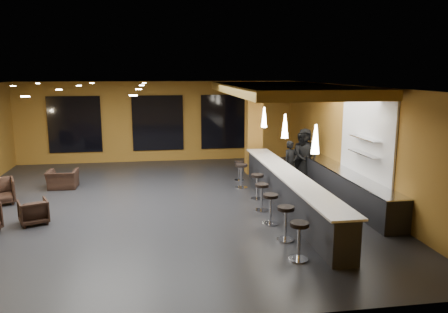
{
  "coord_description": "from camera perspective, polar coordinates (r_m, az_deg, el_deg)",
  "views": [
    {
      "loc": [
        -0.07,
        -12.76,
        3.94
      ],
      "look_at": [
        2.0,
        0.5,
        1.3
      ],
      "focal_mm": 35.0,
      "sensor_mm": 36.0,
      "label": 1
    }
  ],
  "objects": [
    {
      "name": "floor",
      "position": [
        13.37,
        -8.21,
        -6.35
      ],
      "size": [
        12.0,
        13.0,
        0.1
      ],
      "primitive_type": "cube",
      "color": "black",
      "rests_on": "ground"
    },
    {
      "name": "ceiling",
      "position": [
        12.77,
        -8.67,
        9.25
      ],
      "size": [
        12.0,
        13.0,
        0.1
      ],
      "primitive_type": "cube",
      "color": "black"
    },
    {
      "name": "wall_back",
      "position": [
        19.44,
        -8.64,
        4.54
      ],
      "size": [
        12.0,
        0.1,
        3.5
      ],
      "primitive_type": "cube",
      "color": "brown",
      "rests_on": "floor"
    },
    {
      "name": "wall_front",
      "position": [
        6.59,
        -7.83,
        -8.42
      ],
      "size": [
        12.0,
        0.1,
        3.5
      ],
      "primitive_type": "cube",
      "color": "brown",
      "rests_on": "floor"
    },
    {
      "name": "wall_right",
      "position": [
        14.32,
        16.55,
        1.87
      ],
      "size": [
        0.1,
        13.0,
        3.5
      ],
      "primitive_type": "cube",
      "color": "brown",
      "rests_on": "floor"
    },
    {
      "name": "wood_soffit",
      "position": [
        14.36,
        7.69,
        8.72
      ],
      "size": [
        3.6,
        8.0,
        0.28
      ],
      "primitive_type": "cube",
      "color": "olive",
      "rests_on": "ceiling"
    },
    {
      "name": "window_left",
      "position": [
        19.63,
        -18.92,
        3.98
      ],
      "size": [
        2.2,
        0.06,
        2.4
      ],
      "primitive_type": "cube",
      "color": "black",
      "rests_on": "wall_back"
    },
    {
      "name": "window_center",
      "position": [
        19.33,
        -8.63,
        4.35
      ],
      "size": [
        2.2,
        0.06,
        2.4
      ],
      "primitive_type": "cube",
      "color": "black",
      "rests_on": "wall_back"
    },
    {
      "name": "window_right",
      "position": [
        19.57,
        0.21,
        4.56
      ],
      "size": [
        2.2,
        0.06,
        2.4
      ],
      "primitive_type": "cube",
      "color": "black",
      "rests_on": "wall_back"
    },
    {
      "name": "tile_backsplash",
      "position": [
        13.36,
        18.08,
        2.22
      ],
      "size": [
        0.06,
        3.2,
        2.4
      ],
      "primitive_type": "cube",
      "color": "white",
      "rests_on": "wall_right"
    },
    {
      "name": "bar_counter",
      "position": [
        12.81,
        8.39,
        -4.58
      ],
      "size": [
        0.6,
        8.0,
        1.0
      ],
      "primitive_type": "cube",
      "color": "black",
      "rests_on": "floor"
    },
    {
      "name": "bar_top",
      "position": [
        12.68,
        8.45,
        -2.29
      ],
      "size": [
        0.78,
        8.1,
        0.05
      ],
      "primitive_type": "cube",
      "color": "silver",
      "rests_on": "bar_counter"
    },
    {
      "name": "prep_counter",
      "position": [
        13.98,
        15.64,
        -3.84
      ],
      "size": [
        0.7,
        6.0,
        0.86
      ],
      "primitive_type": "cube",
      "color": "black",
      "rests_on": "floor"
    },
    {
      "name": "prep_top",
      "position": [
        13.87,
        15.74,
        -2.02
      ],
      "size": [
        0.72,
        6.0,
        0.03
      ],
      "primitive_type": "cube",
      "color": "silver",
      "rests_on": "prep_counter"
    },
    {
      "name": "wall_shelf_lower",
      "position": [
        13.19,
        17.83,
        0.36
      ],
      "size": [
        0.3,
        1.5,
        0.03
      ],
      "primitive_type": "cube",
      "color": "silver",
      "rests_on": "wall_right"
    },
    {
      "name": "wall_shelf_upper",
      "position": [
        13.11,
        17.94,
        2.3
      ],
      "size": [
        0.3,
        1.5,
        0.03
      ],
      "primitive_type": "cube",
      "color": "silver",
      "rests_on": "wall_right"
    },
    {
      "name": "column",
      "position": [
        16.92,
        3.91,
        3.67
      ],
      "size": [
        0.6,
        0.6,
        3.5
      ],
      "primitive_type": "cube",
      "color": "#8E5D1F",
      "rests_on": "floor"
    },
    {
      "name": "pendant_0",
      "position": [
        10.57,
        11.86,
        2.23
      ],
      "size": [
        0.2,
        0.2,
        0.7
      ],
      "primitive_type": "cone",
      "color": "white",
      "rests_on": "wood_soffit"
    },
    {
      "name": "pendant_1",
      "position": [
        12.91,
        7.96,
        3.95
      ],
      "size": [
        0.2,
        0.2,
        0.7
      ],
      "primitive_type": "cone",
      "color": "white",
      "rests_on": "wood_soffit"
    },
    {
      "name": "pendant_2",
      "position": [
        15.31,
        5.26,
        5.12
      ],
      "size": [
        0.2,
        0.2,
        0.7
      ],
      "primitive_type": "cone",
      "color": "white",
      "rests_on": "wood_soffit"
    },
    {
      "name": "staff_a",
      "position": [
        15.57,
        8.67,
        -0.76
      ],
      "size": [
        0.66,
        0.55,
        1.53
      ],
      "primitive_type": "imported",
      "rotation": [
        0.0,
        0.0,
        0.38
      ],
      "color": "black",
      "rests_on": "floor"
    },
    {
      "name": "staff_b",
      "position": [
        16.13,
        10.23,
        0.01
      ],
      "size": [
        1.01,
        0.88,
        1.76
      ],
      "primitive_type": "imported",
      "rotation": [
        0.0,
        0.0,
        0.28
      ],
      "color": "black",
      "rests_on": "floor"
    },
    {
      "name": "staff_c",
      "position": [
        16.2,
        10.46,
        0.3
      ],
      "size": [
        1.07,
        0.85,
        1.9
      ],
      "primitive_type": "imported",
      "rotation": [
        0.0,
        0.0,
        -0.31
      ],
      "color": "black",
      "rests_on": "floor"
    },
    {
      "name": "armchair_b",
      "position": [
        12.54,
        -23.63,
        -6.61
      ],
      "size": [
        0.91,
        0.92,
        0.65
      ],
      "primitive_type": "imported",
      "rotation": [
        0.0,
        0.0,
        3.54
      ],
      "color": "black",
      "rests_on": "floor"
    },
    {
      "name": "armchair_d",
      "position": [
        15.84,
        -20.32,
        -2.81
      ],
      "size": [
        0.99,
        0.87,
        0.63
      ],
      "primitive_type": "imported",
      "rotation": [
        0.0,
        0.0,
        3.12
      ],
      "color": "black",
      "rests_on": "floor"
    },
    {
      "name": "bar_stool_0",
      "position": [
        9.44,
        9.78,
        -10.21
      ],
      "size": [
        0.42,
        0.42,
        0.84
      ],
      "rotation": [
        0.0,
        0.0,
        0.12
      ],
      "color": "silver",
      "rests_on": "floor"
    },
    {
      "name": "bar_stool_1",
      "position": [
        10.44,
        8.05,
        -8.06
      ],
      "size": [
        0.42,
        0.42,
        0.83
      ],
      "rotation": [
        0.0,
        0.0,
        -0.08
      ],
      "color": "silver",
      "rests_on": "floor"
    },
    {
      "name": "bar_stool_2",
      "position": [
        11.45,
        6.07,
        -6.34
      ],
      "size": [
        0.41,
        0.41,
        0.81
      ],
      "rotation": [
        0.0,
        0.0,
        0.23
      ],
      "color": "silver",
      "rests_on": "floor"
    },
    {
      "name": "bar_stool_3",
      "position": [
        12.49,
        4.95,
        -4.86
      ],
      "size": [
        0.4,
        0.4,
        0.79
      ],
      "rotation": [
        0.0,
        0.0,
        -0.35
      ],
      "color": "silver",
      "rests_on": "floor"
    },
    {
      "name": "bar_stool_4",
      "position": [
        13.58,
        4.37,
        -3.51
      ],
      "size": [
        0.41,
        0.41,
        0.8
      ],
      "rotation": [
        0.0,
        0.0,
        -0.12
      ],
      "color": "silver",
      "rests_on": "floor"
    },
    {
      "name": "bar_stool_5",
      "position": [
        14.85,
        2.29,
        -2.14
      ],
      "size": [
        0.42,
        0.42,
        0.83
      ],
      "rotation": [
        0.0,
        0.0,
        0.35
      ],
      "color": "silver",
      "rests_on": "floor"
    },
    {
      "name": "bar_stool_6",
      "position": [
        15.88,
        2.0,
        -1.55
      ],
      "size": [
        0.36,
        0.36,
        0.71
      ],
      "rotation": [
        0.0,
        0.0,
        0.35
      ],
      "color": "silver",
      "rests_on": "floor"
    }
  ]
}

